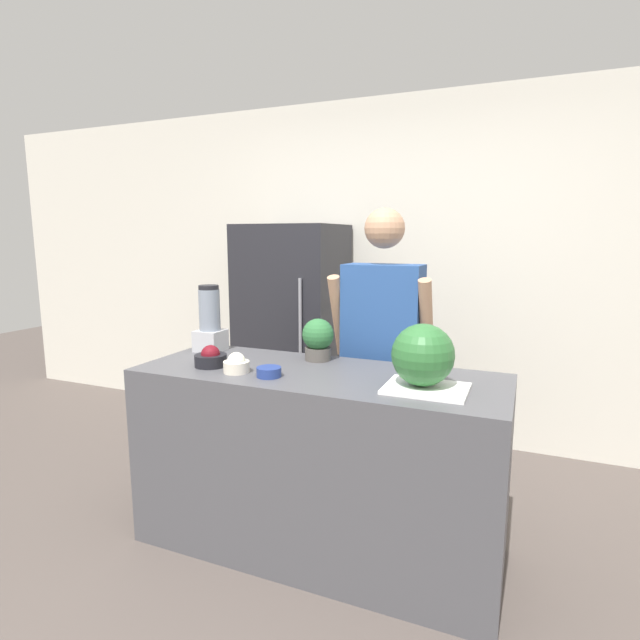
# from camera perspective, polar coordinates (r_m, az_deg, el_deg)

# --- Properties ---
(ground_plane) EXTENTS (14.00, 14.00, 0.00)m
(ground_plane) POSITION_cam_1_polar(r_m,az_deg,el_deg) (2.57, -3.62, -28.09)
(ground_plane) COLOR #564C47
(wall_back) EXTENTS (8.00, 0.06, 2.60)m
(wall_back) POSITION_cam_1_polar(r_m,az_deg,el_deg) (3.93, 9.32, 5.52)
(wall_back) COLOR silver
(wall_back) RESTS_ON ground_plane
(counter_island) EXTENTS (1.79, 0.67, 0.92)m
(counter_island) POSITION_cam_1_polar(r_m,az_deg,el_deg) (2.59, -0.30, -15.81)
(counter_island) COLOR #4C4C51
(counter_island) RESTS_ON ground_plane
(refrigerator) EXTENTS (0.74, 0.67, 1.66)m
(refrigerator) POSITION_cam_1_polar(r_m,az_deg,el_deg) (3.90, -3.11, -1.40)
(refrigerator) COLOR #232328
(refrigerator) RESTS_ON ground_plane
(person) EXTENTS (0.58, 0.27, 1.72)m
(person) POSITION_cam_1_polar(r_m,az_deg,el_deg) (2.89, 7.08, -4.18)
(person) COLOR gray
(person) RESTS_ON ground_plane
(cutting_board) EXTENTS (0.35, 0.28, 0.01)m
(cutting_board) POSITION_cam_1_polar(r_m,az_deg,el_deg) (2.19, 12.04, -7.66)
(cutting_board) COLOR white
(cutting_board) RESTS_ON counter_island
(watermelon) EXTENTS (0.27, 0.27, 0.27)m
(watermelon) POSITION_cam_1_polar(r_m,az_deg,el_deg) (2.17, 11.67, -3.93)
(watermelon) COLOR #2D6B33
(watermelon) RESTS_ON cutting_board
(bowl_cherries) EXTENTS (0.16, 0.16, 0.11)m
(bowl_cherries) POSITION_cam_1_polar(r_m,az_deg,el_deg) (2.58, -12.39, -4.28)
(bowl_cherries) COLOR black
(bowl_cherries) RESTS_ON counter_island
(bowl_cream) EXTENTS (0.13, 0.13, 0.10)m
(bowl_cream) POSITION_cam_1_polar(r_m,az_deg,el_deg) (2.44, -9.53, -5.02)
(bowl_cream) COLOR beige
(bowl_cream) RESTS_ON counter_island
(bowl_small_blue) EXTENTS (0.12, 0.12, 0.05)m
(bowl_small_blue) POSITION_cam_1_polar(r_m,az_deg,el_deg) (2.35, -5.86, -5.92)
(bowl_small_blue) COLOR navy
(bowl_small_blue) RESTS_ON counter_island
(blender) EXTENTS (0.15, 0.15, 0.38)m
(blender) POSITION_cam_1_polar(r_m,az_deg,el_deg) (2.90, -12.48, -0.23)
(blender) COLOR #B7B7BC
(blender) RESTS_ON counter_island
(potted_plant) EXTENTS (0.17, 0.17, 0.22)m
(potted_plant) POSITION_cam_1_polar(r_m,az_deg,el_deg) (2.63, -0.23, -2.14)
(potted_plant) COLOR #514C47
(potted_plant) RESTS_ON counter_island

